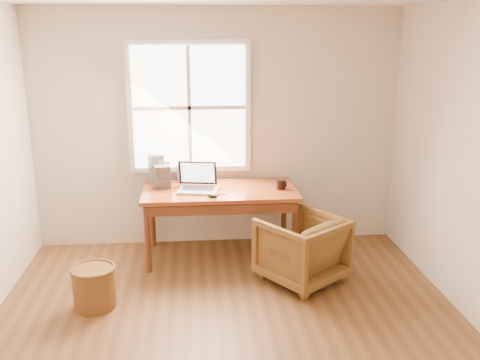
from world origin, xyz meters
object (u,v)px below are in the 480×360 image
object	(u,v)px
wicker_stool	(94,288)
laptop	(198,177)
desk	(220,191)
cd_stack_a	(164,172)
armchair	(302,249)
coffee_mug	(281,184)

from	to	relation	value
wicker_stool	laptop	world-z (taller)	laptop
desk	cd_stack_a	distance (m)	0.67
laptop	cd_stack_a	size ratio (longest dim) A/B	1.65
cd_stack_a	laptop	bearing A→B (deg)	-43.36
wicker_stool	laptop	bearing A→B (deg)	45.59
armchair	cd_stack_a	distance (m)	1.72
desk	armchair	distance (m)	1.08
wicker_stool	armchair	bearing A→B (deg)	10.54
desk	cd_stack_a	xyz separation A→B (m)	(-0.59, 0.28, 0.15)
armchair	cd_stack_a	world-z (taller)	cd_stack_a
wicker_stool	cd_stack_a	bearing A→B (deg)	66.13
coffee_mug	cd_stack_a	xyz separation A→B (m)	(-1.22, 0.33, 0.08)
desk	coffee_mug	xyz separation A→B (m)	(0.63, -0.05, 0.07)
wicker_stool	cd_stack_a	size ratio (longest dim) A/B	1.44
desk	armchair	xyz separation A→B (m)	(0.75, -0.66, -0.40)
coffee_mug	cd_stack_a	world-z (taller)	cd_stack_a
cd_stack_a	coffee_mug	bearing A→B (deg)	-15.16
desk	laptop	distance (m)	0.29
laptop	armchair	bearing A→B (deg)	-21.83
armchair	laptop	distance (m)	1.28
armchair	cd_stack_a	size ratio (longest dim) A/B	2.83
desk	cd_stack_a	bearing A→B (deg)	154.72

